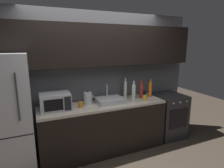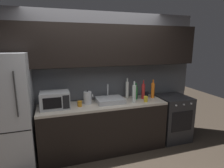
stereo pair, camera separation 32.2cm
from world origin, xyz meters
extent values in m
cube|color=slate|center=(0.00, 1.30, 1.25)|extent=(3.96, 0.10, 2.50)
cube|color=#4C4F54|center=(0.00, 1.25, 1.20)|extent=(3.96, 0.01, 0.60)
cube|color=black|center=(0.00, 1.08, 1.90)|extent=(3.65, 0.34, 0.70)
cube|color=black|center=(0.00, 0.90, 0.43)|extent=(2.22, 0.60, 0.86)
cube|color=#B2A899|center=(0.00, 0.90, 0.88)|extent=(2.22, 0.60, 0.04)
cube|color=#B7BABF|center=(-1.49, 0.90, 0.90)|extent=(0.68, 0.66, 1.81)
cube|color=black|center=(-1.49, 0.57, 0.72)|extent=(0.67, 0.00, 0.01)
cylinder|color=#333333|center=(-1.31, 0.55, 1.26)|extent=(0.02, 0.02, 0.63)
cube|color=#232326|center=(1.45, 0.90, 0.45)|extent=(0.60, 0.60, 0.90)
cube|color=black|center=(1.45, 0.60, 0.50)|extent=(0.45, 0.01, 0.40)
cylinder|color=#B2B2B7|center=(1.29, 0.59, 0.83)|extent=(0.03, 0.02, 0.03)
cylinder|color=#B2B2B7|center=(1.45, 0.59, 0.83)|extent=(0.03, 0.02, 0.03)
cylinder|color=#B2B2B7|center=(1.62, 0.59, 0.83)|extent=(0.03, 0.02, 0.03)
cube|color=#A8AAAF|center=(-0.81, 0.92, 1.04)|extent=(0.46, 0.34, 0.27)
cube|color=black|center=(-0.85, 0.75, 1.04)|extent=(0.28, 0.01, 0.18)
cube|color=black|center=(-0.65, 0.75, 1.04)|extent=(0.10, 0.01, 0.22)
cube|color=#ADAFB5|center=(0.13, 0.93, 0.94)|extent=(0.48, 0.38, 0.08)
cylinder|color=silver|center=(0.13, 1.06, 1.09)|extent=(0.02, 0.02, 0.22)
cylinder|color=#B7BABF|center=(-0.27, 0.97, 1.01)|extent=(0.14, 0.14, 0.22)
sphere|color=black|center=(-0.27, 0.97, 1.13)|extent=(0.02, 0.02, 0.02)
cone|color=#B7BABF|center=(-0.18, 0.97, 1.05)|extent=(0.03, 0.03, 0.05)
cylinder|color=silver|center=(0.54, 0.79, 1.06)|extent=(0.07, 0.07, 0.31)
cylinder|color=silver|center=(0.54, 0.79, 1.25)|extent=(0.03, 0.03, 0.07)
cylinder|color=silver|center=(0.53, 1.11, 1.06)|extent=(0.06, 0.06, 0.31)
cylinder|color=silver|center=(0.53, 1.11, 1.25)|extent=(0.02, 0.02, 0.07)
cylinder|color=#1E6B2D|center=(0.65, 0.97, 1.02)|extent=(0.07, 0.07, 0.24)
cylinder|color=#1E6B2D|center=(0.65, 0.97, 1.18)|extent=(0.03, 0.03, 0.07)
cylinder|color=#A82323|center=(0.80, 0.96, 1.04)|extent=(0.07, 0.07, 0.28)
cylinder|color=#A82323|center=(0.80, 0.96, 1.22)|extent=(0.02, 0.02, 0.07)
cylinder|color=orange|center=(1.00, 0.95, 1.04)|extent=(0.07, 0.07, 0.29)
cylinder|color=orange|center=(1.00, 0.95, 1.22)|extent=(0.03, 0.03, 0.07)
cylinder|color=gold|center=(0.75, 0.76, 0.95)|extent=(0.07, 0.07, 0.10)
cylinder|color=#B27019|center=(-0.42, 0.87, 0.95)|extent=(0.07, 0.07, 0.09)
cylinder|color=black|center=(0.91, 1.03, 0.95)|extent=(0.07, 0.07, 0.11)
camera|label=1|loc=(-1.10, -1.99, 1.92)|focal=29.59mm
camera|label=2|loc=(-0.80, -2.10, 1.92)|focal=29.59mm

